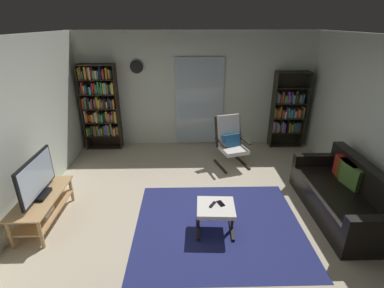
{
  "coord_description": "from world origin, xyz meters",
  "views": [
    {
      "loc": [
        -0.25,
        -3.62,
        2.77
      ],
      "look_at": [
        -0.14,
        0.99,
        0.78
      ],
      "focal_mm": 26.7,
      "sensor_mm": 36.0,
      "label": 1
    }
  ],
  "objects_px": {
    "leather_sofa": "(344,196)",
    "cell_phone": "(221,203)",
    "bookshelf_near_tv": "(100,104)",
    "lounge_armchair": "(231,140)",
    "bookshelf_near_sofa": "(288,111)",
    "wall_clock": "(137,67)",
    "tv_remote": "(213,204)",
    "tv_stand": "(42,206)",
    "ottoman": "(216,210)",
    "television": "(37,179)"
  },
  "relations": [
    {
      "from": "bookshelf_near_tv",
      "to": "wall_clock",
      "type": "relative_size",
      "value": 6.68
    },
    {
      "from": "leather_sofa",
      "to": "tv_stand",
      "type": "bearing_deg",
      "value": -178.44
    },
    {
      "from": "bookshelf_near_tv",
      "to": "bookshelf_near_sofa",
      "type": "height_order",
      "value": "bookshelf_near_tv"
    },
    {
      "from": "wall_clock",
      "to": "lounge_armchair",
      "type": "bearing_deg",
      "value": -28.29
    },
    {
      "from": "television",
      "to": "leather_sofa",
      "type": "xyz_separation_m",
      "value": [
        4.52,
        0.1,
        -0.43
      ]
    },
    {
      "from": "leather_sofa",
      "to": "cell_phone",
      "type": "distance_m",
      "value": 1.97
    },
    {
      "from": "bookshelf_near_tv",
      "to": "television",
      "type": "bearing_deg",
      "value": -93.79
    },
    {
      "from": "television",
      "to": "tv_stand",
      "type": "bearing_deg",
      "value": -96.46
    },
    {
      "from": "bookshelf_near_sofa",
      "to": "lounge_armchair",
      "type": "height_order",
      "value": "bookshelf_near_sofa"
    },
    {
      "from": "tv_remote",
      "to": "wall_clock",
      "type": "xyz_separation_m",
      "value": [
        -1.43,
        3.14,
        1.43
      ]
    },
    {
      "from": "lounge_armchair",
      "to": "tv_stand",
      "type": "bearing_deg",
      "value": -148.34
    },
    {
      "from": "tv_stand",
      "to": "bookshelf_near_tv",
      "type": "distance_m",
      "value": 2.89
    },
    {
      "from": "bookshelf_near_tv",
      "to": "ottoman",
      "type": "bearing_deg",
      "value": -52.41
    },
    {
      "from": "bookshelf_near_sofa",
      "to": "ottoman",
      "type": "xyz_separation_m",
      "value": [
        -1.96,
        -3.04,
        -0.51
      ]
    },
    {
      "from": "lounge_armchair",
      "to": "cell_phone",
      "type": "relative_size",
      "value": 7.3
    },
    {
      "from": "bookshelf_near_tv",
      "to": "wall_clock",
      "type": "height_order",
      "value": "wall_clock"
    },
    {
      "from": "lounge_armchair",
      "to": "tv_remote",
      "type": "height_order",
      "value": "lounge_armchair"
    },
    {
      "from": "tv_stand",
      "to": "leather_sofa",
      "type": "relative_size",
      "value": 0.62
    },
    {
      "from": "bookshelf_near_sofa",
      "to": "cell_phone",
      "type": "height_order",
      "value": "bookshelf_near_sofa"
    },
    {
      "from": "leather_sofa",
      "to": "cell_phone",
      "type": "bearing_deg",
      "value": -171.07
    },
    {
      "from": "television",
      "to": "bookshelf_near_sofa",
      "type": "xyz_separation_m",
      "value": [
        4.47,
        2.79,
        0.11
      ]
    },
    {
      "from": "television",
      "to": "cell_phone",
      "type": "bearing_deg",
      "value": -4.47
    },
    {
      "from": "television",
      "to": "leather_sofa",
      "type": "bearing_deg",
      "value": 1.3
    },
    {
      "from": "television",
      "to": "tv_remote",
      "type": "relative_size",
      "value": 6.54
    },
    {
      "from": "tv_stand",
      "to": "bookshelf_near_sofa",
      "type": "relative_size",
      "value": 0.67
    },
    {
      "from": "television",
      "to": "tv_remote",
      "type": "xyz_separation_m",
      "value": [
        2.46,
        -0.23,
        -0.31
      ]
    },
    {
      "from": "bookshelf_near_tv",
      "to": "leather_sofa",
      "type": "bearing_deg",
      "value": -31.56
    },
    {
      "from": "tv_remote",
      "to": "cell_phone",
      "type": "height_order",
      "value": "tv_remote"
    },
    {
      "from": "tv_stand",
      "to": "leather_sofa",
      "type": "distance_m",
      "value": 4.52
    },
    {
      "from": "bookshelf_near_tv",
      "to": "cell_phone",
      "type": "xyz_separation_m",
      "value": [
        2.4,
        -2.97,
        -0.63
      ]
    },
    {
      "from": "bookshelf_near_sofa",
      "to": "cell_phone",
      "type": "distance_m",
      "value": 3.56
    },
    {
      "from": "ottoman",
      "to": "tv_remote",
      "type": "relative_size",
      "value": 3.78
    },
    {
      "from": "tv_remote",
      "to": "wall_clock",
      "type": "bearing_deg",
      "value": 146.11
    },
    {
      "from": "cell_phone",
      "to": "wall_clock",
      "type": "height_order",
      "value": "wall_clock"
    },
    {
      "from": "tv_stand",
      "to": "television",
      "type": "height_order",
      "value": "television"
    },
    {
      "from": "cell_phone",
      "to": "wall_clock",
      "type": "bearing_deg",
      "value": 94.07
    },
    {
      "from": "tv_stand",
      "to": "cell_phone",
      "type": "xyz_separation_m",
      "value": [
        2.58,
        -0.18,
        0.12
      ]
    },
    {
      "from": "television",
      "to": "leather_sofa",
      "type": "relative_size",
      "value": 0.49
    },
    {
      "from": "bookshelf_near_tv",
      "to": "wall_clock",
      "type": "bearing_deg",
      "value": 9.78
    },
    {
      "from": "bookshelf_near_sofa",
      "to": "ottoman",
      "type": "height_order",
      "value": "bookshelf_near_sofa"
    },
    {
      "from": "bookshelf_near_tv",
      "to": "cell_phone",
      "type": "bearing_deg",
      "value": -51.08
    },
    {
      "from": "television",
      "to": "bookshelf_near_sofa",
      "type": "distance_m",
      "value": 5.27
    },
    {
      "from": "tv_stand",
      "to": "wall_clock",
      "type": "relative_size",
      "value": 4.09
    },
    {
      "from": "ottoman",
      "to": "tv_stand",
      "type": "bearing_deg",
      "value": 174.71
    },
    {
      "from": "bookshelf_near_sofa",
      "to": "wall_clock",
      "type": "bearing_deg",
      "value": 177.99
    },
    {
      "from": "bookshelf_near_tv",
      "to": "lounge_armchair",
      "type": "bearing_deg",
      "value": -18.04
    },
    {
      "from": "television",
      "to": "bookshelf_near_sofa",
      "type": "relative_size",
      "value": 0.54
    },
    {
      "from": "lounge_armchair",
      "to": "wall_clock",
      "type": "height_order",
      "value": "wall_clock"
    },
    {
      "from": "television",
      "to": "tv_remote",
      "type": "bearing_deg",
      "value": -5.31
    },
    {
      "from": "bookshelf_near_sofa",
      "to": "lounge_armchair",
      "type": "relative_size",
      "value": 1.72
    }
  ]
}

